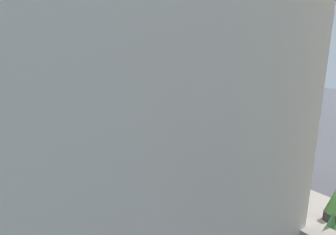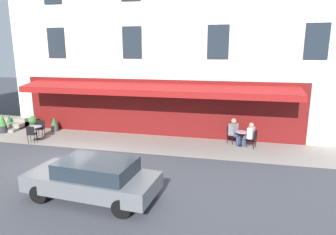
% 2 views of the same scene
% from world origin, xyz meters
% --- Properties ---
extents(ground_plane, '(70.00, 70.00, 0.00)m').
position_xyz_m(ground_plane, '(0.00, 0.00, 0.00)').
color(ground_plane, '#42444C').
extents(sidewalk_cafe_terrace, '(20.50, 3.20, 0.01)m').
position_xyz_m(sidewalk_cafe_terrace, '(-3.25, -3.40, 0.00)').
color(sidewalk_cafe_terrace, gray).
rests_on(sidewalk_cafe_terrace, ground_plane).
extents(cafe_table_near_entrance, '(0.60, 0.60, 0.75)m').
position_xyz_m(cafe_table_near_entrance, '(-7.72, -4.07, 0.49)').
color(cafe_table_near_entrance, black).
rests_on(cafe_table_near_entrance, ground_plane).
extents(cafe_chair_black_kerbside, '(0.51, 0.51, 0.91)m').
position_xyz_m(cafe_chair_black_kerbside, '(-8.32, -3.86, 0.55)').
color(cafe_chair_black_kerbside, black).
rests_on(cafe_chair_black_kerbside, ground_plane).
extents(cafe_chair_black_back_row, '(0.56, 0.56, 0.91)m').
position_xyz_m(cafe_chair_black_back_row, '(-7.21, -4.44, 0.55)').
color(cafe_chair_black_back_row, black).
rests_on(cafe_chair_black_back_row, ground_plane).
extents(cafe_table_mid_terrace, '(0.60, 0.60, 0.75)m').
position_xyz_m(cafe_table_mid_terrace, '(3.14, -2.64, 0.49)').
color(cafe_table_mid_terrace, black).
rests_on(cafe_table_mid_terrace, ground_plane).
extents(cafe_chair_black_corner_left, '(0.49, 0.49, 0.91)m').
position_xyz_m(cafe_chair_black_corner_left, '(2.98, -2.03, 0.55)').
color(cafe_chair_black_corner_left, black).
rests_on(cafe_chair_black_corner_left, ground_plane).
extents(cafe_chair_black_corner_right, '(0.49, 0.49, 0.91)m').
position_xyz_m(cafe_chair_black_corner_right, '(3.31, -3.25, 0.55)').
color(cafe_chair_black_corner_right, black).
rests_on(cafe_chair_black_corner_right, ground_plane).
extents(seated_patron_in_grey, '(0.68, 0.66, 1.36)m').
position_xyz_m(seated_patron_in_grey, '(-7.38, -4.31, 0.72)').
color(seated_patron_in_grey, navy).
rests_on(seated_patron_in_grey, ground_plane).
extents(seated_companion_in_white, '(0.61, 0.62, 1.29)m').
position_xyz_m(seated_companion_in_white, '(-8.12, -3.93, 0.69)').
color(seated_companion_in_white, navy).
rests_on(seated_companion_in_white, ground_plane).
extents(potted_plant_entrance_left, '(0.51, 0.51, 0.87)m').
position_xyz_m(potted_plant_entrance_left, '(4.69, -4.43, 0.47)').
color(potted_plant_entrance_left, '#4C4C51').
rests_on(potted_plant_entrance_left, ground_plane).
extents(potted_plant_under_sign, '(0.33, 0.33, 0.94)m').
position_xyz_m(potted_plant_under_sign, '(6.33, -4.35, 0.46)').
color(potted_plant_under_sign, '#4C4C51').
rests_on(potted_plant_under_sign, ground_plane).
extents(potted_plant_entrance_right, '(0.43, 0.43, 0.87)m').
position_xyz_m(potted_plant_entrance_right, '(3.23, -4.44, 0.42)').
color(potted_plant_entrance_right, '#4C4C51').
rests_on(potted_plant_entrance_right, ground_plane).
extents(potted_plant_by_steps, '(0.45, 0.45, 1.15)m').
position_xyz_m(potted_plant_by_steps, '(5.99, -3.43, 0.56)').
color(potted_plant_by_steps, '#2D2D33').
rests_on(potted_plant_by_steps, ground_plane).
extents(parked_car_grey, '(4.43, 2.12, 1.33)m').
position_xyz_m(parked_car_grey, '(-2.99, 2.69, 0.71)').
color(parked_car_grey, slate).
rests_on(parked_car_grey, ground_plane).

